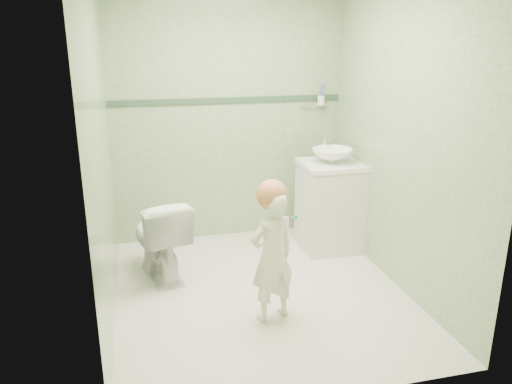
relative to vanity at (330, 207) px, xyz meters
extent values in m
plane|color=beige|center=(-0.84, -0.70, -0.40)|extent=(2.50, 2.50, 0.00)
cube|color=gray|center=(-0.84, 0.55, 0.80)|extent=(2.20, 0.04, 2.40)
cube|color=gray|center=(-0.84, -1.95, 0.80)|extent=(2.20, 0.04, 2.40)
cube|color=gray|center=(-1.94, -0.70, 0.80)|extent=(0.04, 2.50, 2.40)
cube|color=gray|center=(0.26, -0.70, 0.80)|extent=(0.04, 2.50, 2.40)
cube|color=#2D4B34|center=(-0.84, 0.54, 0.95)|extent=(2.20, 0.02, 0.05)
cube|color=silver|center=(0.00, 0.00, 0.00)|extent=(0.52, 0.50, 0.80)
cube|color=white|center=(0.00, 0.00, 0.41)|extent=(0.54, 0.52, 0.04)
imported|color=white|center=(0.00, 0.00, 0.49)|extent=(0.37, 0.37, 0.13)
cylinder|color=silver|center=(0.00, 0.20, 0.55)|extent=(0.03, 0.03, 0.18)
cylinder|color=silver|center=(0.00, 0.15, 0.63)|extent=(0.02, 0.12, 0.02)
cylinder|color=silver|center=(0.00, 0.50, 0.88)|extent=(0.26, 0.02, 0.02)
cylinder|color=silver|center=(0.06, 0.48, 0.93)|extent=(0.07, 0.07, 0.09)
cylinder|color=blue|center=(0.05, 0.47, 1.00)|extent=(0.01, 0.01, 0.17)
cylinder|color=purple|center=(0.06, 0.47, 1.00)|extent=(0.01, 0.01, 0.17)
cylinder|color=purple|center=(0.05, 0.48, 1.00)|extent=(0.01, 0.01, 0.17)
cylinder|color=#D83950|center=(0.07, 0.49, 1.00)|extent=(0.01, 0.01, 0.17)
imported|color=white|center=(-1.58, -0.23, -0.06)|extent=(0.54, 0.75, 0.69)
imported|color=beige|center=(-0.85, -1.08, 0.07)|extent=(0.40, 0.33, 0.95)
sphere|color=#BE7445|center=(-0.85, -1.05, 0.51)|extent=(0.21, 0.21, 0.21)
cylinder|color=#09857C|center=(-0.73, -1.17, 0.39)|extent=(0.03, 0.14, 0.06)
cube|color=white|center=(-0.81, -1.14, 0.43)|extent=(0.03, 0.02, 0.02)
camera|label=1|loc=(-1.70, -4.09, 1.53)|focal=34.98mm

